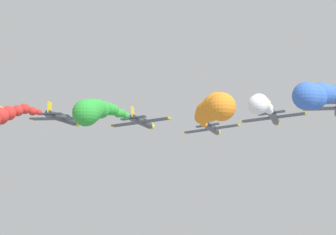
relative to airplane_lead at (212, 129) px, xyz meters
name	(u,v)px	position (x,y,z in m)	size (l,w,h in m)	color
airplane_lead	(212,129)	(0.00, 0.00, 0.00)	(9.54, 10.35, 2.57)	#333842
smoke_trail_lead	(211,110)	(4.04, -23.08, -0.62)	(8.44, 23.53, 3.89)	orange
airplane_left_inner	(142,122)	(-9.35, -10.44, 0.06)	(9.55, 10.35, 2.51)	#333842
smoke_trail_left_inner	(96,111)	(-7.30, -34.69, -1.99)	(5.16, 24.50, 5.19)	green
airplane_right_inner	(274,117)	(11.14, -10.47, 0.02)	(9.55, 10.35, 2.50)	#333842
smoke_trail_right_inner	(261,105)	(10.84, -27.14, -0.83)	(2.33, 14.72, 3.07)	white
airplane_left_outer	(62,118)	(-19.11, -18.54, -0.15)	(9.57, 10.35, 2.33)	#333842
smoke_trail_right_outer	(321,95)	(17.70, -37.33, -1.84)	(5.73, 18.48, 4.29)	blue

